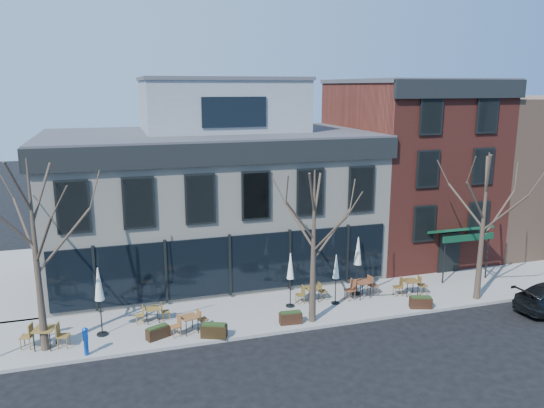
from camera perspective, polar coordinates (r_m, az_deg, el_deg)
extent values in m
plane|color=black|center=(27.80, -4.53, -10.21)|extent=(120.00, 120.00, 0.00)
cube|color=gray|center=(26.73, 3.45, -10.98)|extent=(33.50, 4.70, 0.15)
cube|color=gray|center=(33.34, -26.36, -7.46)|extent=(4.50, 12.00, 0.15)
cube|color=beige|center=(31.28, -6.67, 0.03)|extent=(18.00, 10.00, 8.00)
cube|color=#47474C|center=(30.67, -6.86, 7.44)|extent=(18.30, 10.30, 0.30)
cube|color=black|center=(25.73, -4.76, 5.39)|extent=(18.30, 0.25, 1.10)
cube|color=black|center=(30.45, -24.04, 5.46)|extent=(0.25, 10.30, 1.10)
cube|color=black|center=(27.07, -4.57, -6.54)|extent=(17.20, 0.12, 3.00)
cube|color=black|center=(30.58, -23.20, -5.29)|extent=(0.12, 7.50, 3.00)
cube|color=gray|center=(31.74, -5.46, 10.44)|extent=(9.00, 6.50, 3.00)
cube|color=maroon|center=(35.66, 14.30, 3.72)|extent=(8.00, 10.00, 11.00)
cube|color=#47474C|center=(35.28, 14.80, 12.66)|extent=(8.20, 10.20, 0.25)
cube|color=black|center=(31.03, 19.80, 11.58)|extent=(8.20, 0.25, 1.00)
cube|color=#0C3721|center=(31.44, 19.56, -2.62)|extent=(3.20, 1.66, 0.67)
cube|color=black|center=(32.50, 18.51, -5.09)|extent=(1.40, 0.10, 2.50)
cube|color=#8C664C|center=(42.52, 25.17, 3.61)|extent=(12.00, 12.00, 10.00)
cone|color=#382B21|center=(23.04, -24.02, -5.29)|extent=(0.34, 0.34, 7.92)
cylinder|color=#382B21|center=(22.95, -21.45, -3.65)|extent=(2.23, 0.50, 2.48)
cylinder|color=#382B21|center=(23.76, -25.06, -2.28)|extent=(1.03, 2.05, 2.14)
cylinder|color=#382B21|center=(22.48, -26.58, -1.87)|extent=(1.80, 0.75, 2.21)
cylinder|color=#382B21|center=(21.81, -23.35, -3.62)|extent=(1.03, 2.04, 2.28)
cone|color=#382B21|center=(23.86, 4.48, -4.72)|extent=(0.34, 0.34, 7.04)
cylinder|color=#382B21|center=(24.22, 6.45, -3.25)|extent=(2.00, 0.46, 2.21)
cylinder|color=#382B21|center=(24.24, 2.89, -2.16)|extent=(0.93, 1.84, 1.91)
cylinder|color=#382B21|center=(22.98, 3.05, -1.81)|extent=(1.61, 0.68, 1.97)
cylinder|color=#382B21|center=(23.01, 6.22, -3.23)|extent=(0.93, 1.83, 2.03)
cone|color=#382B21|center=(28.28, 21.72, -2.37)|extent=(0.34, 0.34, 7.48)
cylinder|color=#382B21|center=(28.92, 23.15, -1.08)|extent=(2.12, 0.48, 2.35)
cylinder|color=#382B21|center=(28.50, 20.07, -0.12)|extent=(0.98, 1.94, 2.03)
cylinder|color=#382B21|center=(27.25, 21.04, 0.30)|extent=(1.71, 0.71, 2.09)
cylinder|color=#382B21|center=(27.67, 23.72, -0.96)|extent=(0.98, 1.94, 2.16)
cylinder|color=#0C399C|center=(23.29, -19.35, -14.36)|extent=(0.19, 0.19, 0.65)
cube|color=#0C399C|center=(23.05, -19.46, -13.11)|extent=(0.21, 0.17, 0.47)
cone|color=#0C399C|center=(22.93, -19.51, -12.48)|extent=(0.24, 0.24, 0.11)
cube|color=brown|center=(24.26, -23.31, -12.24)|extent=(0.98, 0.98, 0.05)
cylinder|color=black|center=(24.27, -24.22, -13.41)|extent=(0.05, 0.05, 0.83)
cylinder|color=black|center=(24.05, -22.76, -13.52)|extent=(0.05, 0.05, 0.83)
cylinder|color=black|center=(24.81, -23.68, -12.78)|extent=(0.05, 0.05, 0.83)
cylinder|color=black|center=(24.59, -22.24, -12.88)|extent=(0.05, 0.05, 0.83)
cube|color=brown|center=(25.30, -12.75, -10.89)|extent=(0.67, 0.67, 0.04)
cylinder|color=black|center=(25.18, -13.20, -11.86)|extent=(0.04, 0.04, 0.65)
cylinder|color=black|center=(25.24, -12.05, -11.74)|extent=(0.04, 0.04, 0.65)
cylinder|color=black|center=(25.63, -13.37, -11.41)|extent=(0.04, 0.04, 0.65)
cylinder|color=black|center=(25.69, -12.24, -11.30)|extent=(0.04, 0.04, 0.65)
cube|color=brown|center=(23.95, -8.91, -11.90)|extent=(0.88, 0.88, 0.04)
cylinder|color=black|center=(23.77, -9.21, -13.10)|extent=(0.04, 0.04, 0.73)
cylinder|color=black|center=(23.98, -7.96, -12.82)|extent=(0.04, 0.04, 0.73)
cylinder|color=black|center=(24.23, -9.79, -12.60)|extent=(0.04, 0.04, 0.73)
cylinder|color=black|center=(24.44, -8.55, -12.32)|extent=(0.04, 0.04, 0.73)
cube|color=brown|center=(26.95, 4.29, -8.98)|extent=(0.74, 0.74, 0.04)
cylinder|color=black|center=(26.74, 4.00, -9.98)|extent=(0.04, 0.04, 0.70)
cylinder|color=black|center=(26.97, 5.07, -9.80)|extent=(0.04, 0.04, 0.70)
cylinder|color=black|center=(27.20, 3.49, -9.58)|extent=(0.04, 0.04, 0.70)
cylinder|color=black|center=(27.42, 4.54, -9.41)|extent=(0.04, 0.04, 0.70)
cube|color=brown|center=(27.72, 9.64, -8.25)|extent=(0.93, 0.93, 0.05)
cylinder|color=black|center=(27.45, 9.49, -9.39)|extent=(0.05, 0.05, 0.82)
cylinder|color=black|center=(27.82, 10.54, -9.13)|extent=(0.05, 0.05, 0.82)
cylinder|color=black|center=(27.92, 8.69, -8.98)|extent=(0.05, 0.05, 0.82)
cylinder|color=black|center=(28.28, 9.73, -8.73)|extent=(0.05, 0.05, 0.82)
cube|color=brown|center=(28.57, 14.68, -7.98)|extent=(0.83, 0.83, 0.04)
cylinder|color=black|center=(28.34, 14.33, -8.98)|extent=(0.04, 0.04, 0.76)
cylinder|color=black|center=(28.57, 15.42, -8.86)|extent=(0.04, 0.04, 0.76)
cylinder|color=black|center=(28.84, 13.86, -8.56)|extent=(0.04, 0.04, 0.76)
cylinder|color=black|center=(29.07, 14.94, -8.45)|extent=(0.04, 0.04, 0.76)
cylinder|color=black|center=(24.88, -17.77, -13.18)|extent=(0.49, 0.49, 0.07)
cylinder|color=black|center=(24.40, -17.96, -10.64)|extent=(0.06, 0.06, 2.47)
cone|color=silver|center=(23.99, -18.15, -8.17)|extent=(0.40, 0.40, 1.46)
cylinder|color=black|center=(26.56, 1.97, -10.88)|extent=(0.44, 0.44, 0.06)
cylinder|color=black|center=(26.15, 1.98, -8.73)|extent=(0.05, 0.05, 2.20)
cone|color=white|center=(25.80, 2.00, -6.66)|extent=(0.36, 0.36, 1.30)
cylinder|color=black|center=(27.05, 6.81, -10.52)|extent=(0.41, 0.41, 0.06)
cylinder|color=black|center=(26.67, 6.86, -8.56)|extent=(0.05, 0.05, 2.04)
cone|color=white|center=(26.36, 6.92, -6.68)|extent=(0.33, 0.33, 1.21)
cylinder|color=black|center=(28.35, 9.07, -9.47)|extent=(0.49, 0.49, 0.07)
cylinder|color=black|center=(27.92, 9.16, -7.18)|extent=(0.06, 0.06, 2.47)
cone|color=silver|center=(27.56, 9.24, -4.98)|extent=(0.40, 0.40, 1.46)
cube|color=black|center=(23.90, -12.18, -13.39)|extent=(1.07, 0.77, 0.50)
cube|color=#1E3314|center=(23.78, -12.21, -12.81)|extent=(0.94, 0.65, 0.08)
cube|color=black|center=(23.60, -6.25, -13.43)|extent=(1.20, 0.84, 0.56)
cube|color=#1E3314|center=(23.47, -6.27, -12.77)|extent=(1.06, 0.72, 0.09)
cube|color=#321C10|center=(24.71, 2.01, -12.17)|extent=(1.05, 0.49, 0.51)
cube|color=#1E3314|center=(24.60, 2.02, -11.59)|extent=(0.94, 0.40, 0.08)
cube|color=#311B10|center=(27.27, 15.70, -10.18)|extent=(1.14, 0.74, 0.53)
cube|color=#1E3314|center=(27.16, 15.73, -9.63)|extent=(1.01, 0.63, 0.08)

